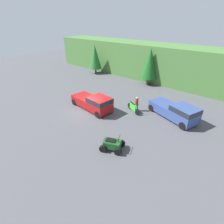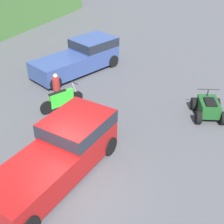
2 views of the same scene
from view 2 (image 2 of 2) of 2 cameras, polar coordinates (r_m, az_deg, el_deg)
ground_plane at (r=11.57m, az=-7.36°, el=-12.24°), size 80.00×80.00×0.00m
pickup_truck_red at (r=11.39m, az=-9.20°, el=-6.87°), size 5.62×2.54×1.81m
pickup_truck_second at (r=19.28m, az=-5.55°, el=10.24°), size 5.80×3.67×1.81m
dirt_bike at (r=15.41m, az=-9.13°, el=2.25°), size 2.15×1.17×1.20m
quad_atv at (r=15.29m, az=17.19°, el=0.75°), size 2.23×1.95×1.19m
rider_person at (r=15.56m, az=-10.10°, el=4.27°), size 0.46×0.46×1.72m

